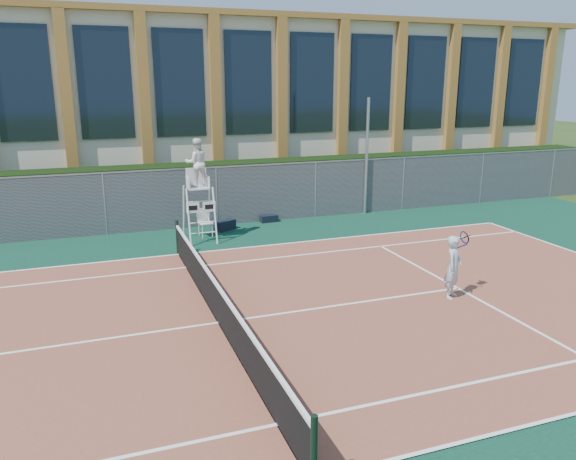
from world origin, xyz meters
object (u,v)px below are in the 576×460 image
object	(u,v)px
umpire_chair	(197,166)
tennis_player	(454,267)
steel_pole	(367,157)
plastic_chair	(204,220)

from	to	relation	value
umpire_chair	tennis_player	bearing A→B (deg)	-56.96
steel_pole	tennis_player	distance (m)	9.57
steel_pole	plastic_chair	bearing A→B (deg)	-170.16
plastic_chair	tennis_player	world-z (taller)	tennis_player
umpire_chair	plastic_chair	world-z (taller)	umpire_chair
umpire_chair	plastic_chair	bearing A→B (deg)	59.39
plastic_chair	tennis_player	distance (m)	9.21
tennis_player	steel_pole	bearing A→B (deg)	75.82
umpire_chair	tennis_player	size ratio (longest dim) A/B	2.17
steel_pole	umpire_chair	xyz separation A→B (m)	(-7.20, -1.65, 0.23)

